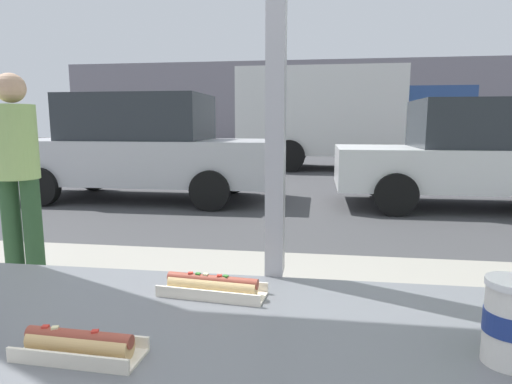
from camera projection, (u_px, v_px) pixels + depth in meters
name	position (u px, v px, depth m)	size (l,w,h in m)	color
ground_plane	(312.00, 188.00, 9.13)	(60.00, 60.00, 0.00)	#424244
sidewalk_strip	(297.00, 323.00, 2.87)	(16.00, 2.80, 0.10)	#9E998E
building_facade_far	(317.00, 105.00, 23.38)	(28.00, 1.20, 4.64)	gray
soda_cup_right	(510.00, 320.00, 0.76)	(0.09, 0.09, 0.31)	silver
hotdog_tray_near	(80.00, 344.00, 0.79)	(0.24, 0.10, 0.05)	beige
hotdog_tray_far	(212.00, 286.00, 1.07)	(0.27, 0.11, 0.05)	beige
parked_car_silver	(142.00, 148.00, 7.71)	(4.65, 1.92, 1.86)	#BCBCC1
parked_car_white	(481.00, 154.00, 6.92)	(4.43, 1.89, 1.73)	silver
box_truck	(344.00, 115.00, 12.83)	(6.46, 2.44, 2.93)	silver
pedestrian	(17.00, 167.00, 3.30)	(0.32, 0.32, 1.63)	#29492B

